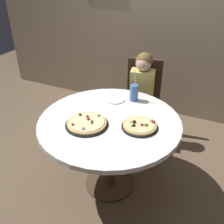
{
  "coord_description": "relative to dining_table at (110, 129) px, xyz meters",
  "views": [
    {
      "loc": [
        0.78,
        -1.62,
        1.91
      ],
      "look_at": [
        0.0,
        0.05,
        0.8
      ],
      "focal_mm": 40.62,
      "sensor_mm": 36.0,
      "label": 1
    }
  ],
  "objects": [
    {
      "name": "chair_wooden",
      "position": [
        -0.02,
        0.95,
        -0.12
      ],
      "size": [
        0.48,
        0.48,
        0.95
      ],
      "color": "#382619",
      "rests_on": "ground_plane"
    },
    {
      "name": "pizza_veggie",
      "position": [
        -0.13,
        -0.15,
        0.11
      ],
      "size": [
        0.35,
        0.35,
        0.05
      ],
      "color": "black",
      "rests_on": "dining_table"
    },
    {
      "name": "pizza_cheese",
      "position": [
        0.27,
        0.0,
        0.12
      ],
      "size": [
        0.29,
        0.29,
        0.05
      ],
      "color": "black",
      "rests_on": "dining_table"
    },
    {
      "name": "diner_child",
      "position": [
        0.02,
        0.77,
        -0.17
      ],
      "size": [
        0.32,
        0.43,
        1.08
      ],
      "color": "#3F4766",
      "rests_on": "ground_plane"
    },
    {
      "name": "wall_with_window",
      "position": [
        -0.0,
        1.67,
        0.8
      ],
      "size": [
        5.2,
        0.14,
        2.9
      ],
      "color": "gray",
      "rests_on": "ground_plane"
    },
    {
      "name": "plate_small",
      "position": [
        -0.1,
        0.34,
        0.1
      ],
      "size": [
        0.18,
        0.18,
        0.01
      ],
      "primitive_type": "cylinder",
      "color": "white",
      "rests_on": "dining_table"
    },
    {
      "name": "soda_cup",
      "position": [
        0.06,
        0.41,
        0.18
      ],
      "size": [
        0.08,
        0.08,
        0.31
      ],
      "color": "#3F72B2",
      "rests_on": "dining_table"
    },
    {
      "name": "ground_plane",
      "position": [
        0.0,
        0.0,
        -0.65
      ],
      "size": [
        8.0,
        8.0,
        0.0
      ],
      "primitive_type": "plane",
      "color": "brown"
    },
    {
      "name": "dining_table",
      "position": [
        0.0,
        0.0,
        0.0
      ],
      "size": [
        1.21,
        1.21,
        0.75
      ],
      "color": "white",
      "rests_on": "ground_plane"
    }
  ]
}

